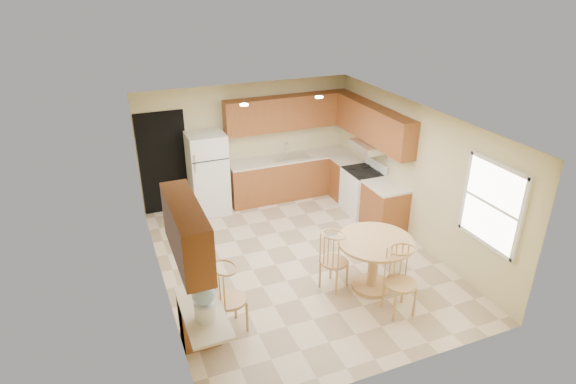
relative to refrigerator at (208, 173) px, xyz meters
name	(u,v)px	position (x,y,z in m)	size (l,w,h in m)	color
floor	(298,260)	(0.95, -2.40, -0.83)	(5.50, 5.50, 0.00)	beige
ceiling	(299,120)	(0.95, -2.40, 1.67)	(4.50, 5.50, 0.02)	white
wall_back	(247,143)	(0.95, 0.35, 0.42)	(4.50, 0.02, 2.50)	beige
wall_front	(394,290)	(0.95, -5.15, 0.42)	(4.50, 0.02, 2.50)	beige
wall_left	(157,219)	(-1.30, -2.40, 0.42)	(0.02, 5.50, 2.50)	beige
wall_right	(415,174)	(3.20, -2.40, 0.42)	(0.02, 5.50, 2.50)	beige
doorway	(164,163)	(-0.80, 0.34, 0.22)	(0.90, 0.02, 2.10)	black
base_cab_back	(291,177)	(1.83, 0.05, -0.40)	(2.75, 0.60, 0.87)	brown
counter_back	(291,158)	(1.83, 0.05, 0.06)	(2.75, 0.63, 0.04)	beige
base_cab_right_a	(347,180)	(2.90, -0.54, -0.40)	(0.60, 0.59, 0.87)	brown
counter_right_a	(349,160)	(2.90, -0.54, 0.06)	(0.63, 0.59, 0.04)	beige
base_cab_right_b	(384,208)	(2.90, -2.00, -0.40)	(0.60, 0.80, 0.87)	brown
counter_right_b	(386,186)	(2.90, -2.00, 0.06)	(0.63, 0.80, 0.04)	beige
upper_cab_back	(289,112)	(1.83, 0.19, 1.02)	(2.75, 0.33, 0.70)	brown
upper_cab_right	(374,124)	(3.04, -1.19, 1.02)	(0.33, 2.42, 0.70)	brown
upper_cab_left	(187,232)	(-1.13, -4.00, 1.02)	(0.33, 1.40, 0.70)	brown
sink	(290,157)	(1.80, 0.05, 0.08)	(0.78, 0.44, 0.01)	silver
range_hood	(369,146)	(2.95, -1.22, 0.59)	(0.50, 0.76, 0.14)	silver
desk_pedestal	(199,319)	(-1.05, -3.72, -0.47)	(0.48, 0.42, 0.72)	brown
desk_top	(203,312)	(-1.05, -4.10, -0.08)	(0.50, 1.20, 0.04)	beige
window	(492,205)	(3.18, -4.25, 0.67)	(0.06, 1.12, 1.30)	white
can_light_a	(244,105)	(0.45, -1.20, 1.65)	(0.14, 0.14, 0.02)	white
can_light_b	(319,97)	(1.85, -1.20, 1.65)	(0.14, 0.14, 0.02)	white
refrigerator	(208,173)	(0.00, 0.00, 0.00)	(0.74, 0.72, 1.67)	white
stove	(362,191)	(2.88, -1.22, -0.37)	(0.65, 0.76, 1.09)	white
dining_table	(374,257)	(1.71, -3.57, -0.27)	(1.16, 1.16, 0.86)	tan
chair_table_a	(337,258)	(1.16, -3.41, -0.24)	(0.43, 0.55, 0.97)	tan
chair_table_b	(406,279)	(1.76, -4.32, -0.21)	(0.46, 0.46, 1.03)	tan
chair_desk	(231,296)	(-0.60, -3.76, -0.20)	(0.46, 0.59, 1.03)	tan
water_crock	(204,301)	(-1.05, -4.25, 0.20)	(0.28, 0.28, 0.58)	white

